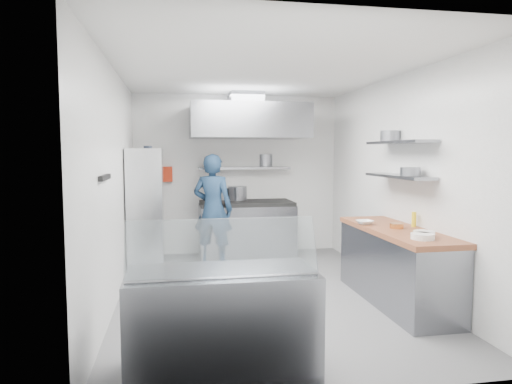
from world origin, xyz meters
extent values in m
plane|color=#565659|center=(0.00, 0.00, 0.00)|extent=(5.00, 5.00, 0.00)
plane|color=silver|center=(0.00, 0.00, 2.80)|extent=(5.00, 5.00, 0.00)
cube|color=white|center=(0.00, 2.50, 1.40)|extent=(3.60, 2.80, 0.02)
cube|color=white|center=(0.00, -2.50, 1.40)|extent=(3.60, 2.80, 0.02)
cube|color=white|center=(-1.80, 0.00, 1.40)|extent=(2.80, 5.00, 0.02)
cube|color=white|center=(1.80, 0.00, 1.40)|extent=(2.80, 5.00, 0.02)
cube|color=gray|center=(0.10, 2.10, 0.45)|extent=(1.60, 0.80, 0.90)
cube|color=black|center=(0.10, 2.10, 0.93)|extent=(1.57, 0.78, 0.06)
cylinder|color=slate|center=(-0.30, 2.47, 1.06)|extent=(0.30, 0.30, 0.20)
cylinder|color=slate|center=(-0.02, 2.34, 1.08)|extent=(0.33, 0.33, 0.24)
cube|color=gray|center=(0.10, 2.34, 1.52)|extent=(1.60, 0.30, 0.04)
cylinder|color=slate|center=(-0.49, 2.10, 1.63)|extent=(0.24, 0.24, 0.18)
cylinder|color=slate|center=(0.52, 2.58, 1.65)|extent=(0.28, 0.28, 0.22)
cube|color=gray|center=(0.10, 1.93, 2.30)|extent=(1.90, 1.15, 0.55)
cube|color=slate|center=(0.10, 2.15, 2.68)|extent=(0.55, 0.55, 0.24)
cube|color=red|center=(-1.25, 2.44, 1.42)|extent=(0.22, 0.10, 0.26)
imported|color=#172D47|center=(-0.51, 1.69, 0.89)|extent=(0.76, 0.64, 1.77)
cube|color=silver|center=(-1.53, 1.38, 0.93)|extent=(0.50, 0.90, 1.85)
cube|color=white|center=(-1.53, 1.09, 0.80)|extent=(0.17, 0.21, 0.19)
cube|color=yellow|center=(-1.53, 1.31, 1.30)|extent=(0.15, 0.19, 0.17)
cylinder|color=black|center=(-1.48, 1.27, 1.80)|extent=(0.12, 0.12, 0.18)
cube|color=black|center=(-1.78, -0.90, 1.55)|extent=(0.04, 0.55, 0.05)
cube|color=gray|center=(1.48, -0.60, 0.42)|extent=(0.62, 2.00, 0.84)
cube|color=brown|center=(1.48, -0.60, 0.87)|extent=(0.65, 2.04, 0.06)
cylinder|color=white|center=(1.42, -1.28, 0.93)|extent=(0.24, 0.24, 0.06)
cylinder|color=white|center=(1.51, -1.15, 0.93)|extent=(0.22, 0.22, 0.06)
cylinder|color=#D0803A|center=(1.48, -0.60, 0.93)|extent=(0.16, 0.16, 0.06)
cylinder|color=yellow|center=(1.73, -0.54, 0.99)|extent=(0.06, 0.06, 0.18)
imported|color=white|center=(1.23, -0.26, 0.93)|extent=(0.22, 0.22, 0.05)
cube|color=gray|center=(1.64, -0.30, 1.50)|extent=(0.30, 1.30, 0.04)
cube|color=gray|center=(1.64, -0.30, 1.92)|extent=(0.30, 1.30, 0.04)
cylinder|color=slate|center=(1.63, -0.60, 1.57)|extent=(0.23, 0.23, 0.10)
cylinder|color=slate|center=(1.70, 0.07, 2.01)|extent=(0.26, 0.26, 0.14)
cube|color=gray|center=(-0.74, -2.00, 0.42)|extent=(1.50, 0.70, 0.85)
cube|color=silver|center=(-0.74, -2.12, 1.07)|extent=(1.47, 0.19, 0.42)
camera|label=1|loc=(-1.09, -5.56, 1.80)|focal=32.00mm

